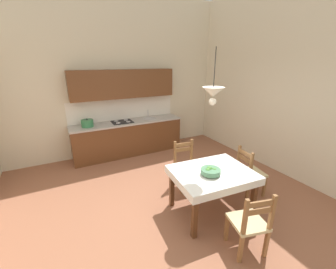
{
  "coord_description": "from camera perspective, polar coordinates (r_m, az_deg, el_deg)",
  "views": [
    {
      "loc": [
        -1.46,
        -2.71,
        2.41
      ],
      "look_at": [
        0.46,
        0.97,
        0.97
      ],
      "focal_mm": 22.97,
      "sensor_mm": 36.0,
      "label": 1
    }
  ],
  "objects": [
    {
      "name": "ground_plane",
      "position": [
        3.94,
        0.63,
        -19.53
      ],
      "size": [
        6.22,
        6.39,
        0.1
      ],
      "primitive_type": "cube",
      "color": "#935B42"
    },
    {
      "name": "wall_back",
      "position": [
        5.87,
        -13.47,
        14.51
      ],
      "size": [
        6.22,
        0.12,
        3.99
      ],
      "primitive_type": "cube",
      "color": "beige",
      "rests_on": "ground_plane"
    },
    {
      "name": "wall_right",
      "position": [
        5.13,
        31.03,
        11.78
      ],
      "size": [
        0.12,
        6.39,
        3.99
      ],
      "primitive_type": "cube",
      "color": "beige",
      "rests_on": "ground_plane"
    },
    {
      "name": "kitchen_cabinetry",
      "position": [
        5.77,
        -10.83,
        3.1
      ],
      "size": [
        2.87,
        0.63,
        2.2
      ],
      "color": "brown",
      "rests_on": "ground_plane"
    },
    {
      "name": "dining_table",
      "position": [
        3.58,
        11.58,
        -11.38
      ],
      "size": [
        1.32,
        1.08,
        0.75
      ],
      "color": "#56331C",
      "rests_on": "ground_plane"
    },
    {
      "name": "dining_chair_camera_side",
      "position": [
        3.14,
        20.83,
        -21.2
      ],
      "size": [
        0.51,
        0.51,
        0.93
      ],
      "color": "#D1BC89",
      "rests_on": "ground_plane"
    },
    {
      "name": "dining_chair_window_side",
      "position": [
        4.32,
        20.8,
        -9.4
      ],
      "size": [
        0.49,
        0.49,
        0.93
      ],
      "color": "#D1BC89",
      "rests_on": "ground_plane"
    },
    {
      "name": "dining_chair_kitchen_side",
      "position": [
        4.29,
        4.81,
        -8.3
      ],
      "size": [
        0.47,
        0.47,
        0.93
      ],
      "color": "#D1BC89",
      "rests_on": "ground_plane"
    },
    {
      "name": "fruit_bowl",
      "position": [
        3.38,
        11.21,
        -9.51
      ],
      "size": [
        0.3,
        0.3,
        0.12
      ],
      "color": "#4C7F5B",
      "rests_on": "dining_table"
    },
    {
      "name": "pendant_lamp",
      "position": [
        3.23,
        11.89,
        10.81
      ],
      "size": [
        0.32,
        0.32,
        0.8
      ],
      "color": "black"
    }
  ]
}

